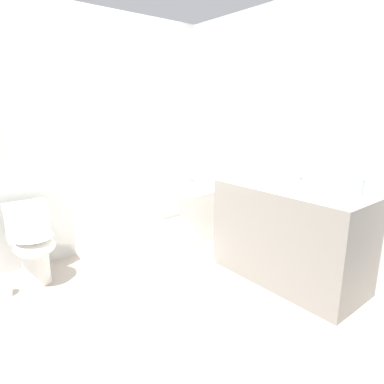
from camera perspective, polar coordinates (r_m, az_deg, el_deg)
ground_plane at (r=2.80m, az=-6.56°, el=-18.20°), size 3.89×3.89×0.00m
wall_back_tiled at (r=3.56m, az=-18.71°, el=9.18°), size 3.29×0.10×2.45m
wall_right_mirror at (r=3.40m, az=14.83°, el=9.25°), size 0.10×2.92×2.45m
bathtub at (r=3.67m, az=-6.88°, el=-4.67°), size 1.52×0.65×1.33m
toilet at (r=3.22m, az=-25.97°, el=-7.84°), size 0.36×0.53×0.70m
vanity_counter at (r=3.05m, az=16.47°, el=-7.00°), size 0.61×1.30×0.85m
sink_basin at (r=2.91m, az=16.26°, el=1.20°), size 0.32×0.32×0.04m
sink_faucet at (r=3.06m, az=18.33°, el=1.85°), size 0.12×0.15×0.07m
water_bottle_0 at (r=2.71m, az=24.87°, el=1.23°), size 0.06×0.06×0.22m
water_bottle_1 at (r=3.21m, az=10.84°, el=4.16°), size 0.07×0.07×0.22m
water_bottle_2 at (r=2.79m, az=20.09°, el=2.16°), size 0.06×0.06×0.23m
water_bottle_3 at (r=3.10m, az=13.17°, el=3.90°), size 0.07×0.07×0.24m
water_bottle_4 at (r=2.63m, az=26.93°, el=0.31°), size 0.07×0.07×0.19m
drinking_glass_0 at (r=2.74m, az=22.40°, el=0.27°), size 0.07×0.07×0.08m
drinking_glass_1 at (r=3.10m, az=11.48°, el=2.82°), size 0.07×0.07×0.10m
drinking_glass_2 at (r=2.82m, az=21.90°, el=0.81°), size 0.07×0.07×0.09m
bath_mat at (r=3.42m, az=-0.05°, el=-11.62°), size 0.51×0.40×0.01m
toilet_paper_roll at (r=3.20m, az=-29.75°, el=-14.34°), size 0.11×0.11×0.13m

